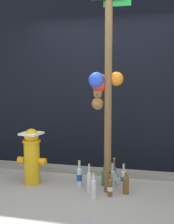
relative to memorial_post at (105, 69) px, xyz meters
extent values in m
plane|color=#9E9B93|center=(-0.15, -0.40, -1.61)|extent=(14.00, 14.00, 0.00)
cube|color=black|center=(-0.15, 1.10, -0.10)|extent=(10.00, 0.20, 3.02)
cube|color=gray|center=(-0.15, 0.62, -1.57)|extent=(8.00, 0.12, 0.08)
cylinder|color=brown|center=(0.05, -0.02, -0.25)|extent=(0.09, 0.09, 2.73)
cube|color=#198C33|center=(0.15, -0.02, 0.82)|extent=(0.34, 0.02, 0.12)
sphere|color=orange|center=(0.14, 0.03, -0.13)|extent=(0.18, 0.18, 0.18)
sphere|color=red|center=(-0.07, 0.06, -0.19)|extent=(0.26, 0.26, 0.26)
sphere|color=blue|center=(-0.11, -0.03, -0.14)|extent=(0.21, 0.21, 0.21)
sphere|color=brown|center=(-0.09, -0.01, -0.45)|extent=(0.16, 0.16, 0.16)
sphere|color=brown|center=(-0.09, -0.01, -0.32)|extent=(0.11, 0.11, 0.11)
sphere|color=brown|center=(-0.13, -0.01, -0.29)|extent=(0.05, 0.05, 0.05)
sphere|color=brown|center=(-0.05, -0.01, -0.29)|extent=(0.05, 0.05, 0.05)
sphere|color=brown|center=(-0.09, -0.06, -0.32)|extent=(0.04, 0.04, 0.04)
cylinder|color=gold|center=(-1.05, 0.04, -1.31)|extent=(0.22, 0.22, 0.60)
cylinder|color=orange|center=(-1.05, 0.04, -1.00)|extent=(0.25, 0.25, 0.03)
sphere|color=gold|center=(-1.05, 0.04, -0.93)|extent=(0.21, 0.21, 0.21)
cylinder|color=orange|center=(-1.21, 0.04, -1.28)|extent=(0.10, 0.10, 0.10)
cylinder|color=orange|center=(-0.89, 0.04, -1.28)|extent=(0.10, 0.10, 0.10)
cube|color=white|center=(-1.05, 0.04, -0.89)|extent=(0.30, 0.30, 0.03)
cylinder|color=brown|center=(0.10, -0.16, -1.51)|extent=(0.06, 0.06, 0.21)
cone|color=brown|center=(0.10, -0.16, -1.39)|extent=(0.06, 0.06, 0.03)
cylinder|color=brown|center=(0.10, -0.16, -1.34)|extent=(0.02, 0.02, 0.06)
cylinder|color=silver|center=(0.10, -0.16, -1.51)|extent=(0.07, 0.07, 0.05)
cylinder|color=black|center=(0.10, -0.16, -1.31)|extent=(0.03, 0.03, 0.01)
cylinder|color=brown|center=(0.10, 0.22, -1.48)|extent=(0.06, 0.06, 0.27)
cone|color=brown|center=(0.10, 0.22, -1.33)|extent=(0.06, 0.06, 0.02)
cylinder|color=brown|center=(0.10, 0.22, -1.28)|extent=(0.03, 0.03, 0.09)
cylinder|color=silver|center=(0.10, 0.22, -1.48)|extent=(0.06, 0.06, 0.10)
cylinder|color=gold|center=(0.10, 0.22, -1.22)|extent=(0.03, 0.03, 0.01)
cylinder|color=#B2DBEA|center=(-0.37, 0.08, -1.49)|extent=(0.07, 0.07, 0.25)
cone|color=#B2DBEA|center=(-0.37, 0.08, -1.35)|extent=(0.07, 0.07, 0.03)
cylinder|color=#B2DBEA|center=(-0.37, 0.08, -1.30)|extent=(0.03, 0.03, 0.08)
cylinder|color=#1E478C|center=(-0.37, 0.08, -1.49)|extent=(0.07, 0.07, 0.09)
cylinder|color=gold|center=(-0.37, 0.08, -1.25)|extent=(0.04, 0.04, 0.01)
cylinder|color=silver|center=(-0.08, -0.29, -1.49)|extent=(0.06, 0.06, 0.23)
cone|color=silver|center=(-0.08, -0.29, -1.36)|extent=(0.06, 0.06, 0.03)
cylinder|color=silver|center=(-0.08, -0.29, -1.32)|extent=(0.03, 0.03, 0.05)
cylinder|color=gold|center=(-0.08, -0.29, -1.29)|extent=(0.03, 0.03, 0.01)
cylinder|color=#93CCE0|center=(0.09, 0.09, -1.49)|extent=(0.08, 0.08, 0.24)
cone|color=#93CCE0|center=(0.09, 0.09, -1.35)|extent=(0.08, 0.08, 0.03)
cylinder|color=#93CCE0|center=(0.09, 0.09, -1.30)|extent=(0.03, 0.03, 0.07)
cylinder|color=gold|center=(0.09, 0.09, -1.26)|extent=(0.04, 0.04, 0.01)
cylinder|color=#337038|center=(-0.03, 0.18, -1.51)|extent=(0.08, 0.08, 0.21)
cone|color=#337038|center=(-0.03, 0.18, -1.39)|extent=(0.08, 0.08, 0.03)
cylinder|color=#337038|center=(-0.03, 0.18, -1.35)|extent=(0.03, 0.03, 0.05)
cylinder|color=black|center=(-0.03, 0.18, -1.31)|extent=(0.04, 0.04, 0.01)
cylinder|color=silver|center=(-0.18, -0.12, -1.48)|extent=(0.06, 0.06, 0.26)
cone|color=silver|center=(-0.18, -0.12, -1.34)|extent=(0.06, 0.06, 0.02)
cylinder|color=silver|center=(-0.18, -0.12, -1.28)|extent=(0.02, 0.02, 0.09)
cylinder|color=gold|center=(-0.18, -0.12, -1.23)|extent=(0.02, 0.02, 0.01)
cylinder|color=brown|center=(0.29, -0.04, -1.51)|extent=(0.08, 0.08, 0.21)
cone|color=brown|center=(0.29, -0.04, -1.38)|extent=(0.08, 0.08, 0.03)
cylinder|color=brown|center=(0.29, -0.04, -1.34)|extent=(0.03, 0.03, 0.05)
cylinder|color=gold|center=(0.29, -0.04, -1.31)|extent=(0.04, 0.04, 0.01)
cylinder|color=silver|center=(0.23, 0.25, -1.51)|extent=(0.08, 0.08, 0.19)
cone|color=silver|center=(0.23, 0.25, -1.40)|extent=(0.08, 0.08, 0.03)
cylinder|color=silver|center=(0.23, 0.25, -1.34)|extent=(0.03, 0.03, 0.09)
cylinder|color=#1E478C|center=(0.23, 0.25, -1.51)|extent=(0.08, 0.08, 0.06)
cylinder|color=black|center=(0.23, 0.25, -1.29)|extent=(0.03, 0.03, 0.01)
cube|color=#8C99B2|center=(-0.05, -0.85, -1.61)|extent=(0.12, 0.11, 0.01)
cube|color=#8C99B2|center=(-0.10, -0.11, -1.61)|extent=(0.15, 0.16, 0.01)
camera|label=1|loc=(0.64, -3.66, -0.14)|focal=46.21mm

